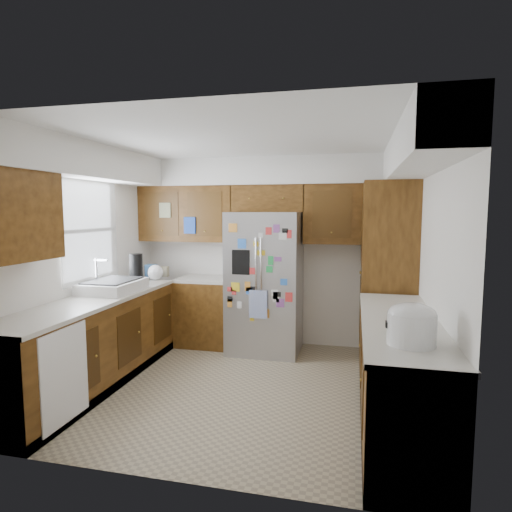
{
  "coord_description": "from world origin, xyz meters",
  "views": [
    {
      "loc": [
        1.11,
        -4.11,
        1.82
      ],
      "look_at": [
        0.08,
        0.35,
        1.33
      ],
      "focal_mm": 30.0,
      "sensor_mm": 36.0,
      "label": 1
    }
  ],
  "objects_px": {
    "fridge": "(265,282)",
    "rice_cooker": "(412,323)",
    "pantry": "(387,273)",
    "paper_towel": "(411,325)"
  },
  "relations": [
    {
      "from": "fridge",
      "to": "rice_cooker",
      "type": "relative_size",
      "value": 5.46
    },
    {
      "from": "pantry",
      "to": "rice_cooker",
      "type": "xyz_separation_m",
      "value": [
        -0.0,
        -2.29,
        -0.01
      ]
    },
    {
      "from": "rice_cooker",
      "to": "paper_towel",
      "type": "xyz_separation_m",
      "value": [
        -0.0,
        -0.01,
        -0.01
      ]
    },
    {
      "from": "fridge",
      "to": "rice_cooker",
      "type": "distance_m",
      "value": 2.79
    },
    {
      "from": "paper_towel",
      "to": "fridge",
      "type": "bearing_deg",
      "value": 122.39
    },
    {
      "from": "fridge",
      "to": "paper_towel",
      "type": "relative_size",
      "value": 6.69
    },
    {
      "from": "rice_cooker",
      "to": "paper_towel",
      "type": "relative_size",
      "value": 1.23
    },
    {
      "from": "pantry",
      "to": "fridge",
      "type": "distance_m",
      "value": 1.51
    },
    {
      "from": "pantry",
      "to": "paper_towel",
      "type": "xyz_separation_m",
      "value": [
        -0.0,
        -2.3,
        -0.02
      ]
    },
    {
      "from": "fridge",
      "to": "paper_towel",
      "type": "bearing_deg",
      "value": -57.61
    }
  ]
}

